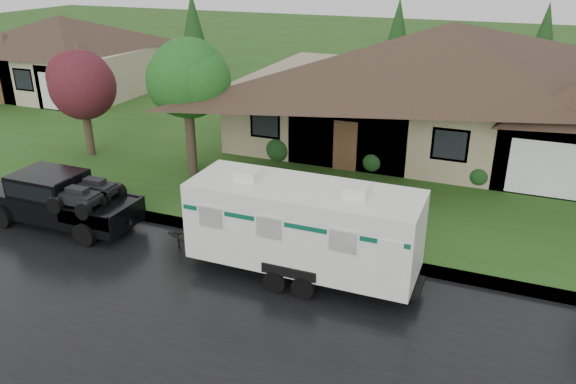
# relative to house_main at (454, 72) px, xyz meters

# --- Properties ---
(ground) EXTENTS (140.00, 140.00, 0.00)m
(ground) POSITION_rel_house_main_xyz_m (-2.29, -13.84, -3.59)
(ground) COLOR #294A17
(ground) RESTS_ON ground
(road) EXTENTS (140.00, 8.00, 0.01)m
(road) POSITION_rel_house_main_xyz_m (-2.29, -15.84, -3.59)
(road) COLOR black
(road) RESTS_ON ground
(curb) EXTENTS (140.00, 0.50, 0.15)m
(curb) POSITION_rel_house_main_xyz_m (-2.29, -11.59, -3.52)
(curb) COLOR gray
(curb) RESTS_ON ground
(lawn) EXTENTS (140.00, 26.00, 0.15)m
(lawn) POSITION_rel_house_main_xyz_m (-2.29, 1.16, -3.52)
(lawn) COLOR #294A17
(lawn) RESTS_ON ground
(house_main) EXTENTS (19.44, 10.80, 6.90)m
(house_main) POSITION_rel_house_main_xyz_m (0.00, 0.00, 0.00)
(house_main) COLOR gray
(house_main) RESTS_ON lawn
(house_far) EXTENTS (10.80, 8.64, 5.80)m
(house_far) POSITION_rel_house_main_xyz_m (-24.07, 2.02, -0.62)
(house_far) COLOR tan
(house_far) RESTS_ON lawn
(tree_left_green) EXTENTS (3.38, 3.38, 5.60)m
(tree_left_green) POSITION_rel_house_main_xyz_m (-9.18, -7.57, 0.44)
(tree_left_green) COLOR #382B1E
(tree_left_green) RESTS_ON lawn
(tree_red) EXTENTS (2.84, 2.84, 4.69)m
(tree_red) POSITION_rel_house_main_xyz_m (-14.65, -7.21, -0.19)
(tree_red) COLOR #382B1E
(tree_red) RESTS_ON lawn
(shrub_row) EXTENTS (13.60, 1.00, 1.00)m
(shrub_row) POSITION_rel_house_main_xyz_m (-0.29, -4.54, -2.94)
(shrub_row) COLOR #143814
(shrub_row) RESTS_ON lawn
(pickup_truck) EXTENTS (5.45, 2.07, 1.82)m
(pickup_truck) POSITION_rel_house_main_xyz_m (-11.08, -13.06, -2.62)
(pickup_truck) COLOR black
(pickup_truck) RESTS_ON ground
(travel_trailer) EXTENTS (6.72, 2.36, 3.02)m
(travel_trailer) POSITION_rel_house_main_xyz_m (-2.29, -13.06, -1.99)
(travel_trailer) COLOR white
(travel_trailer) RESTS_ON ground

